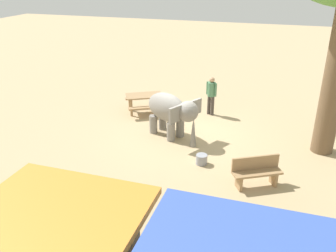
{
  "coord_description": "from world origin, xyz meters",
  "views": [
    {
      "loc": [
        -3.0,
        11.54,
        5.71
      ],
      "look_at": [
        0.37,
        1.03,
        0.8
      ],
      "focal_mm": 38.37,
      "sensor_mm": 36.0,
      "label": 1
    }
  ],
  "objects": [
    {
      "name": "wooden_bench",
      "position": [
        -2.72,
        2.52,
        0.47
      ],
      "size": [
        1.42,
        1.04,
        0.88
      ],
      "rotation": [
        0.0,
        0.0,
        0.52
      ],
      "color": "#9E7A51",
      "rests_on": "ground_plane"
    },
    {
      "name": "elephant",
      "position": [
        0.52,
        0.17,
        1.02
      ],
      "size": [
        2.24,
        1.93,
        1.6
      ],
      "rotation": [
        0.0,
        0.0,
        2.65
      ],
      "color": "gray",
      "rests_on": "ground_plane"
    },
    {
      "name": "ground_plane",
      "position": [
        0.0,
        0.0,
        0.0
      ],
      "size": [
        60.0,
        60.0,
        0.0
      ],
      "primitive_type": "plane",
      "color": "tan"
    },
    {
      "name": "person_handler",
      "position": [
        -0.42,
        -2.39,
        0.95
      ],
      "size": [
        0.47,
        0.32,
        1.62
      ],
      "rotation": [
        0.0,
        0.0,
        1.13
      ],
      "color": "#3F3833",
      "rests_on": "ground_plane"
    },
    {
      "name": "feed_bucket",
      "position": [
        -0.99,
        1.8,
        0.16
      ],
      "size": [
        0.36,
        0.36,
        0.32
      ],
      "primitive_type": "cylinder",
      "color": "gray",
      "rests_on": "ground_plane"
    },
    {
      "name": "picnic_table_near",
      "position": [
        2.31,
        -1.78,
        0.59
      ],
      "size": [
        2.04,
        2.03,
        0.78
      ],
      "rotation": [
        0.0,
        0.0,
        0.52
      ],
      "color": "#9E7A51",
      "rests_on": "ground_plane"
    }
  ]
}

